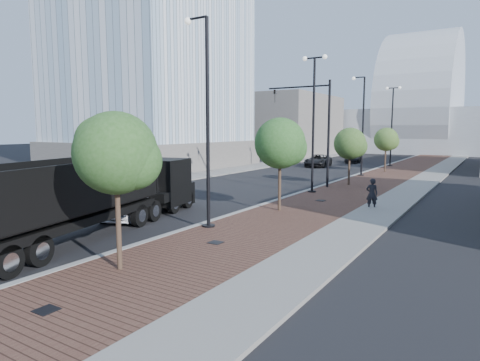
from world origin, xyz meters
The scene contains 24 objects.
sidewalk centered at (3.50, 40.00, 0.06)m, with size 7.00×140.00×0.12m, color #4C2D23.
concrete_strip centered at (6.20, 40.00, 0.07)m, with size 2.40×140.00×0.13m, color slate.
curb centered at (0.00, 40.00, 0.07)m, with size 0.30×140.00×0.14m, color gray.
west_sidewalk centered at (-13.00, 40.00, 0.06)m, with size 4.00×140.00×0.12m, color slate.
dump_truck centered at (-3.40, 8.95, 1.36)m, with size 5.14×13.51×3.24m.
white_sedan centered at (-4.03, 9.87, 0.70)m, with size 1.48×4.25×1.40m, color white.
dark_car_mid centered at (-6.71, 41.85, 0.71)m, with size 2.37×5.13×1.43m, color black.
dark_car_far centered at (-4.83, 49.69, 0.60)m, with size 1.69×4.17×1.21m, color black.
pedestrian centered at (5.56, 18.48, 0.87)m, with size 0.63×0.41×1.73m, color black.
streetlight_1 centered at (0.49, 10.00, 4.34)m, with size 1.44×0.56×9.21m.
streetlight_2 centered at (0.60, 22.00, 4.82)m, with size 1.72×0.56×9.28m.
streetlight_3 centered at (0.49, 34.00, 4.34)m, with size 1.44×0.56×9.21m.
streetlight_4 centered at (0.60, 46.00, 4.82)m, with size 1.72×0.56×9.28m.
traffic_mast centered at (-0.30, 25.00, 4.98)m, with size 5.09×0.20×8.00m.
tree_0 centered at (1.65, 4.02, 3.70)m, with size 2.53×2.51×4.97m.
tree_1 centered at (1.65, 15.02, 3.68)m, with size 2.68×2.68×5.04m.
tree_2 centered at (1.65, 27.02, 3.31)m, with size 2.48×2.44×4.54m.
tree_3 centered at (1.65, 39.02, 3.37)m, with size 2.43×2.38×4.57m.
tower_podium centered at (-24.00, 32.00, 1.50)m, with size 19.00×19.00×3.00m, color #625D58.
convention_center centered at (-2.00, 85.00, 6.00)m, with size 50.00×30.00×50.00m.
commercial_block_nw centered at (-20.00, 60.00, 5.00)m, with size 14.00×20.00×10.00m, color slate.
utility_cover_0 centered at (2.40, 1.00, 0.13)m, with size 0.50×0.50×0.02m, color black.
utility_cover_1 centered at (2.40, 8.00, 0.13)m, with size 0.50×0.50×0.02m, color black.
utility_cover_2 centered at (2.40, 19.00, 0.13)m, with size 0.50×0.50×0.02m, color black.
Camera 1 is at (11.34, -4.55, 4.44)m, focal length 30.98 mm.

